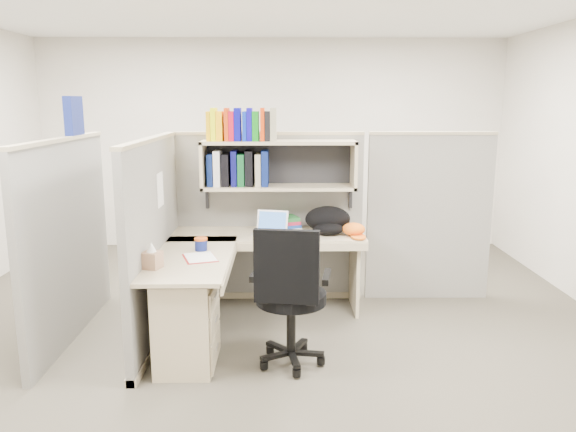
{
  "coord_description": "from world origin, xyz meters",
  "views": [
    {
      "loc": [
        0.13,
        -4.39,
        1.91
      ],
      "look_at": [
        0.18,
        0.25,
        0.96
      ],
      "focal_mm": 35.0,
      "sensor_mm": 36.0,
      "label": 1
    }
  ],
  "objects_px": {
    "desk": "(212,296)",
    "laptop": "(269,223)",
    "task_chair": "(290,318)",
    "backpack": "(328,220)",
    "snack_canister": "(201,244)"
  },
  "relations": [
    {
      "from": "snack_canister",
      "to": "backpack",
      "type": "bearing_deg",
      "value": 28.51
    },
    {
      "from": "laptop",
      "to": "backpack",
      "type": "relative_size",
      "value": 0.71
    },
    {
      "from": "task_chair",
      "to": "laptop",
      "type": "bearing_deg",
      "value": 98.57
    },
    {
      "from": "laptop",
      "to": "desk",
      "type": "bearing_deg",
      "value": -102.5
    },
    {
      "from": "backpack",
      "to": "snack_canister",
      "type": "height_order",
      "value": "backpack"
    },
    {
      "from": "snack_canister",
      "to": "laptop",
      "type": "bearing_deg",
      "value": 46.04
    },
    {
      "from": "laptop",
      "to": "backpack",
      "type": "bearing_deg",
      "value": 17.01
    },
    {
      "from": "laptop",
      "to": "task_chair",
      "type": "distance_m",
      "value": 1.24
    },
    {
      "from": "desk",
      "to": "laptop",
      "type": "xyz_separation_m",
      "value": [
        0.42,
        0.83,
        0.4
      ]
    },
    {
      "from": "laptop",
      "to": "backpack",
      "type": "height_order",
      "value": "backpack"
    },
    {
      "from": "desk",
      "to": "task_chair",
      "type": "distance_m",
      "value": 0.67
    },
    {
      "from": "task_chair",
      "to": "backpack",
      "type": "bearing_deg",
      "value": 72.75
    },
    {
      "from": "desk",
      "to": "snack_canister",
      "type": "distance_m",
      "value": 0.45
    },
    {
      "from": "backpack",
      "to": "task_chair",
      "type": "height_order",
      "value": "task_chair"
    },
    {
      "from": "backpack",
      "to": "snack_canister",
      "type": "xyz_separation_m",
      "value": [
        -1.07,
        -0.58,
        -0.07
      ]
    }
  ]
}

